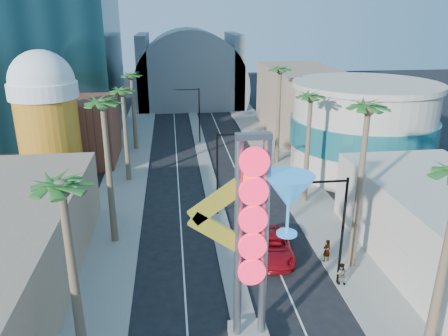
% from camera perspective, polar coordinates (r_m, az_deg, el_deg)
% --- Properties ---
extents(sidewalk_west, '(5.00, 100.00, 0.15)m').
position_cam_1_polar(sidewalk_west, '(55.32, -12.37, 0.32)').
color(sidewalk_west, gray).
rests_on(sidewalk_west, ground).
extents(sidewalk_east, '(5.00, 100.00, 0.15)m').
position_cam_1_polar(sidewalk_east, '(56.63, 7.11, 1.09)').
color(sidewalk_east, gray).
rests_on(sidewalk_east, ground).
extents(median, '(1.60, 84.00, 0.15)m').
position_cam_1_polar(median, '(58.00, -2.75, 1.68)').
color(median, gray).
rests_on(median, ground).
extents(brick_filler_west, '(10.00, 10.00, 8.00)m').
position_cam_1_polar(brick_filler_west, '(58.05, -18.82, 4.68)').
color(brick_filler_west, brown).
rests_on(brick_filler_west, ground).
extents(filler_east, '(10.00, 20.00, 10.00)m').
position_cam_1_polar(filler_east, '(69.22, 10.00, 8.60)').
color(filler_east, '#9C7964').
rests_on(filler_east, ground).
extents(beer_mug, '(7.00, 7.00, 14.50)m').
position_cam_1_polar(beer_mug, '(49.86, -22.17, 6.48)').
color(beer_mug, '#C5861A').
rests_on(beer_mug, ground).
extents(turquoise_building, '(16.60, 16.60, 10.60)m').
position_cam_1_polar(turquoise_building, '(53.41, 17.55, 4.96)').
color(turquoise_building, beige).
rests_on(turquoise_building, ground).
extents(canopy, '(22.00, 16.00, 22.00)m').
position_cam_1_polar(canopy, '(90.14, -4.46, 10.94)').
color(canopy, slate).
rests_on(canopy, ground).
extents(neon_sign, '(6.53, 2.60, 12.55)m').
position_cam_1_polar(neon_sign, '(23.16, 5.64, -8.02)').
color(neon_sign, gray).
rests_on(neon_sign, ground).
extents(streetlight_0, '(3.79, 0.25, 8.00)m').
position_cam_1_polar(streetlight_0, '(39.53, -0.10, 0.28)').
color(streetlight_0, black).
rests_on(streetlight_0, ground).
extents(streetlight_1, '(3.79, 0.25, 8.00)m').
position_cam_1_polar(streetlight_1, '(62.50, -3.75, 7.55)').
color(streetlight_1, black).
rests_on(streetlight_1, ground).
extents(streetlight_2, '(3.45, 0.25, 8.00)m').
position_cam_1_polar(streetlight_2, '(30.22, 14.50, -6.90)').
color(streetlight_2, black).
rests_on(streetlight_2, ground).
extents(palm_0, '(2.40, 2.40, 11.70)m').
position_cam_1_polar(palm_0, '(21.30, -20.31, -4.01)').
color(palm_0, brown).
rests_on(palm_0, ground).
extents(palm_1, '(2.40, 2.40, 12.70)m').
position_cam_1_polar(palm_1, '(34.17, -15.49, 6.82)').
color(palm_1, brown).
rests_on(palm_1, ground).
extents(palm_2, '(2.40, 2.40, 11.20)m').
position_cam_1_polar(palm_2, '(48.05, -13.10, 8.98)').
color(palm_2, brown).
rests_on(palm_2, ground).
extents(palm_3, '(2.40, 2.40, 11.20)m').
position_cam_1_polar(palm_3, '(59.84, -11.99, 11.11)').
color(palm_3, brown).
rests_on(palm_3, ground).
extents(palm_5, '(2.40, 2.40, 13.20)m').
position_cam_1_polar(palm_5, '(30.68, 18.19, 5.97)').
color(palm_5, brown).
rests_on(palm_5, ground).
extents(palm_6, '(2.40, 2.40, 11.70)m').
position_cam_1_polar(palm_6, '(41.87, 11.24, 8.19)').
color(palm_6, brown).
rests_on(palm_6, ground).
extents(palm_7, '(2.40, 2.40, 12.70)m').
position_cam_1_polar(palm_7, '(53.10, 7.33, 11.78)').
color(palm_7, brown).
rests_on(palm_7, ground).
extents(red_pickup, '(3.62, 6.48, 1.71)m').
position_cam_1_polar(red_pickup, '(34.68, 6.50, -10.13)').
color(red_pickup, '#A70C17').
rests_on(red_pickup, ground).
extents(pedestrian_a, '(0.76, 0.61, 1.83)m').
position_cam_1_polar(pedestrian_a, '(34.38, 13.26, -10.46)').
color(pedestrian_a, gray).
rests_on(pedestrian_a, sidewalk_east).
extents(pedestrian_b, '(0.94, 0.84, 1.62)m').
position_cam_1_polar(pedestrian_b, '(32.13, 15.02, -13.18)').
color(pedestrian_b, gray).
rests_on(pedestrian_b, sidewalk_east).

